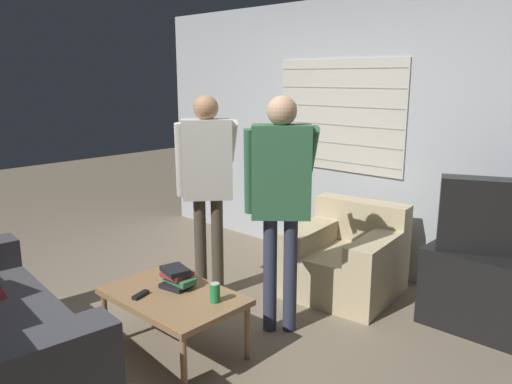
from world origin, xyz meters
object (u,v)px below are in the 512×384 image
object	(u,v)px
spare_remote	(141,295)
armchair_beige	(347,258)
coffee_table	(173,299)
book_stack	(177,277)
soda_can	(215,293)
person_left_standing	(207,173)
tv	(500,217)
person_right_standing	(281,187)

from	to	relation	value
spare_remote	armchair_beige	bearing A→B (deg)	61.15
coffee_table	book_stack	size ratio (longest dim) A/B	3.74
soda_can	spare_remote	distance (m)	0.50
coffee_table	spare_remote	distance (m)	0.22
coffee_table	person_left_standing	size ratio (longest dim) A/B	0.55
coffee_table	soda_can	world-z (taller)	soda_can
armchair_beige	person_left_standing	world-z (taller)	person_left_standing
soda_can	armchair_beige	bearing A→B (deg)	89.37
armchair_beige	coffee_table	distance (m)	1.66
armchair_beige	spare_remote	distance (m)	1.86
tv	soda_can	xyz separation A→B (m)	(-1.16, -1.68, -0.38)
coffee_table	spare_remote	size ratio (longest dim) A/B	6.84
armchair_beige	person_right_standing	world-z (taller)	person_right_standing
armchair_beige	spare_remote	xyz separation A→B (m)	(-0.43, -1.80, 0.13)
person_left_standing	spare_remote	xyz separation A→B (m)	(0.38, -0.95, -0.63)
soda_can	coffee_table	bearing A→B (deg)	-160.13
person_left_standing	person_right_standing	world-z (taller)	person_right_standing
soda_can	spare_remote	xyz separation A→B (m)	(-0.41, -0.28, -0.05)
soda_can	spare_remote	world-z (taller)	soda_can
tv	spare_remote	world-z (taller)	tv
book_stack	soda_can	world-z (taller)	book_stack
spare_remote	coffee_table	bearing A→B (deg)	39.68
armchair_beige	coffee_table	bearing A→B (deg)	72.57
book_stack	spare_remote	xyz separation A→B (m)	(-0.05, -0.26, -0.06)
tv	person_left_standing	size ratio (longest dim) A/B	0.49
tv	soda_can	world-z (taller)	tv
person_left_standing	spare_remote	size ratio (longest dim) A/B	12.42
armchair_beige	tv	world-z (taller)	tv
tv	book_stack	bearing A→B (deg)	24.91
armchair_beige	person_left_standing	size ratio (longest dim) A/B	0.56
armchair_beige	person_left_standing	distance (m)	1.41
armchair_beige	soda_can	bearing A→B (deg)	82.74
person_left_standing	tv	bearing A→B (deg)	-22.36
person_left_standing	spare_remote	world-z (taller)	person_left_standing
person_right_standing	spare_remote	distance (m)	1.19
coffee_table	spare_remote	xyz separation A→B (m)	(-0.12, -0.17, 0.05)
coffee_table	spare_remote	world-z (taller)	spare_remote
person_left_standing	book_stack	size ratio (longest dim) A/B	6.79
tv	person_right_standing	size ratio (longest dim) A/B	0.48
soda_can	spare_remote	size ratio (longest dim) A/B	0.93
armchair_beige	book_stack	xyz separation A→B (m)	(-0.38, -1.54, 0.19)
person_right_standing	book_stack	distance (m)	0.95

